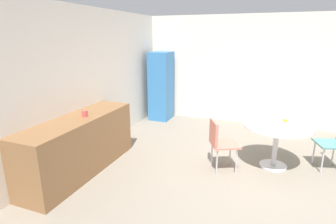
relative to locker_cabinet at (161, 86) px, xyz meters
The scene contains 9 objects.
ground_plane 3.71m from the locker_cabinet, 135.00° to the right, with size 6.00×6.00×0.00m, color gray.
wall_back 2.63m from the locker_cabinet, 169.99° to the left, with size 6.00×0.10×2.60m, color silver.
wall_side_right 2.63m from the locker_cabinet, 79.99° to the right, with size 0.10×6.00×2.60m, color silver.
counter_block 3.14m from the locker_cabinet, behind, with size 2.17×0.60×0.90m, color brown.
locker_cabinet is the anchor object (origin of this frame).
round_table 3.35m from the locker_cabinet, 123.57° to the right, with size 1.07×1.07×0.73m.
chair_coral 3.00m from the locker_cabinet, 139.64° to the right, with size 0.56×0.56×0.83m.
fruit_bowl 3.40m from the locker_cabinet, 122.52° to the right, with size 0.21×0.21×0.11m.
mug_white 3.03m from the locker_cabinet, behind, with size 0.13×0.08×0.09m.
Camera 1 is at (-3.71, -0.05, 2.11)m, focal length 28.54 mm.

